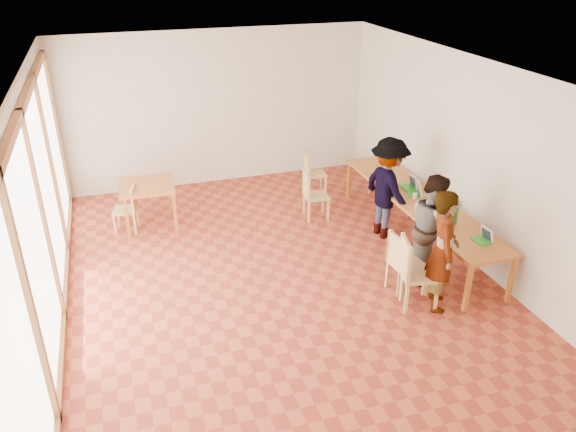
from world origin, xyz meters
name	(u,v)px	position (x,y,z in m)	size (l,w,h in m)	color
ground	(278,280)	(0.00, 0.00, 0.00)	(8.00, 8.00, 0.00)	#AC4829
wall_back	(217,109)	(0.00, 4.00, 1.50)	(6.00, 0.10, 3.00)	beige
wall_front	(437,392)	(0.00, -4.00, 1.50)	(6.00, 0.10, 3.00)	beige
wall_right	(470,161)	(3.00, 0.00, 1.50)	(0.10, 8.00, 3.00)	beige
window_wall	(40,216)	(-2.96, 0.00, 1.50)	(0.10, 8.00, 3.00)	white
ceiling	(276,71)	(0.00, 0.00, 3.02)	(6.00, 8.00, 0.04)	white
communal_table	(419,202)	(2.50, 0.47, 0.70)	(0.80, 4.00, 0.75)	#BC7129
side_table	(147,189)	(-1.58, 2.41, 0.67)	(0.90, 0.90, 0.75)	#BC7129
chair_near	(412,266)	(1.51, -1.11, 0.61)	(0.56, 0.56, 0.53)	#E1BA70
chair_mid	(402,258)	(1.53, -0.81, 0.56)	(0.46, 0.46, 0.49)	#E1BA70
chair_far	(311,190)	(1.16, 1.79, 0.54)	(0.45, 0.45, 0.47)	#E1BA70
chair_empty	(311,169)	(1.53, 2.81, 0.50)	(0.42, 0.42, 0.44)	#E1BA70
chair_spare	(130,204)	(-1.90, 2.26, 0.50)	(0.45, 0.45, 0.43)	#E1BA70
person_near	(443,251)	(1.87, -1.23, 0.84)	(0.62, 0.40, 1.69)	gray
person_mid	(433,228)	(2.12, -0.56, 0.80)	(0.78, 0.61, 1.61)	gray
person_far	(388,188)	(2.12, 0.81, 0.85)	(1.09, 0.63, 1.69)	gray
laptop_near	(484,237)	(2.64, -1.03, 0.81)	(0.23, 0.26, 0.20)	green
laptop_mid	(416,191)	(2.54, 0.64, 0.81)	(0.29, 0.31, 0.21)	green
laptop_far	(410,184)	(2.58, 0.91, 0.81)	(0.23, 0.27, 0.22)	green
yellow_mug	(435,214)	(2.38, -0.19, 0.80)	(0.14, 0.14, 0.11)	yellow
green_bottle	(455,215)	(2.54, -0.47, 0.89)	(0.07, 0.07, 0.28)	#1F7439
clear_glass	(415,196)	(2.44, 0.51, 0.80)	(0.07, 0.07, 0.09)	silver
condiment_cup	(411,177)	(2.80, 1.26, 0.78)	(0.08, 0.08, 0.06)	white
pink_phone	(451,228)	(2.42, -0.58, 0.76)	(0.05, 0.10, 0.01)	#D94880
black_pouch	(447,201)	(2.82, 0.18, 0.80)	(0.16, 0.26, 0.09)	black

